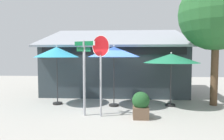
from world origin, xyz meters
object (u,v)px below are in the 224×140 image
Objects in this scene: shade_tree at (222,15)px; sidewalk_planter at (141,105)px; stop_sign at (101,60)px; patio_umbrella_teal_left at (57,53)px; patio_umbrella_royal_blue_center at (114,52)px; street_sign_post at (84,70)px; patio_umbrella_forest_green_right at (171,59)px.

shade_tree is 5.57m from sidewalk_planter.
stop_sign is 2.92m from patio_umbrella_teal_left.
patio_umbrella_teal_left reaches higher than sidewalk_planter.
patio_umbrella_teal_left is 7.62m from shade_tree.
patio_umbrella_teal_left is 2.66m from patio_umbrella_royal_blue_center.
shade_tree is at bearing 4.47° from patio_umbrella_royal_blue_center.
stop_sign is 0.52× the size of shade_tree.
sidewalk_planter is (1.47, -0.14, -1.61)m from stop_sign.
street_sign_post is 1.98m from patio_umbrella_royal_blue_center.
patio_umbrella_royal_blue_center is (2.66, -0.18, 0.01)m from patio_umbrella_teal_left.
stop_sign is 5.88m from shade_tree.
patio_umbrella_teal_left is 1.00× the size of patio_umbrella_royal_blue_center.
shade_tree reaches higher than street_sign_post.
street_sign_post is 2.91× the size of sidewalk_planter.
street_sign_post is 6.54m from shade_tree.
patio_umbrella_teal_left is 5.21m from patio_umbrella_forest_green_right.
stop_sign is 2.19m from sidewalk_planter.
sidewalk_planter is (-1.47, -1.96, -1.64)m from patio_umbrella_forest_green_right.
patio_umbrella_forest_green_right is at bearing 53.20° from sidewalk_planter.
patio_umbrella_forest_green_right is 2.95m from shade_tree.
patio_umbrella_forest_green_right is 0.43× the size of shade_tree.
patio_umbrella_royal_blue_center is 2.84m from sidewalk_planter.
patio_umbrella_royal_blue_center is at bearing -175.53° from shade_tree.
stop_sign reaches higher than sidewalk_planter.
patio_umbrella_teal_left is 2.82× the size of sidewalk_planter.
shade_tree reaches higher than patio_umbrella_royal_blue_center.
shade_tree is (5.81, 1.92, 2.33)m from street_sign_post.
street_sign_post is at bearing 173.66° from sidewalk_planter.
shade_tree reaches higher than patio_umbrella_forest_green_right.
sidewalk_planter is at bearing -27.67° from patio_umbrella_teal_left.
patio_umbrella_forest_green_right is (5.21, 0.00, -0.27)m from patio_umbrella_teal_left.
patio_umbrella_royal_blue_center is 5.07m from shade_tree.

